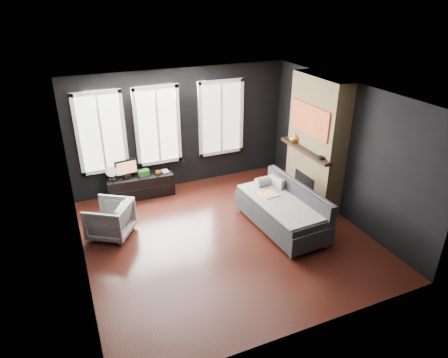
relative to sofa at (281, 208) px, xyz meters
name	(u,v)px	position (x,y,z in m)	size (l,w,h in m)	color
floor	(225,236)	(-1.10, 0.13, -0.44)	(5.00, 5.00, 0.00)	black
ceiling	(226,94)	(-1.10, 0.13, 2.26)	(5.00, 5.00, 0.00)	white
wall_back	(181,129)	(-1.10, 2.63, 0.91)	(5.00, 0.02, 2.70)	black
wall_left	(74,199)	(-3.60, 0.13, 0.91)	(0.02, 5.00, 2.70)	black
wall_right	(343,150)	(1.40, 0.13, 0.91)	(0.02, 5.00, 2.70)	black
windows	(159,85)	(-1.55, 2.59, 1.94)	(4.00, 0.16, 1.76)	white
fireplace	(316,142)	(1.20, 0.73, 0.91)	(0.70, 1.62, 2.70)	#93724C
sofa	(281,208)	(0.00, 0.00, 0.00)	(1.01, 2.03, 0.87)	black
stripe_pillow	(276,186)	(0.19, 0.53, 0.19)	(0.09, 0.38, 0.38)	gray
armchair	(110,218)	(-3.05, 1.03, -0.06)	(0.73, 0.68, 0.75)	silver
media_console	(141,186)	(-2.18, 2.37, -0.19)	(1.44, 0.45, 0.49)	black
monitor	(126,167)	(-2.45, 2.42, 0.28)	(0.50, 0.11, 0.45)	black
desk_fan	(112,173)	(-2.77, 2.37, 0.23)	(0.24, 0.24, 0.34)	#9A9A9A
mug	(158,172)	(-1.79, 2.28, 0.12)	(0.11, 0.09, 0.11)	#C65816
book	(162,168)	(-1.68, 2.37, 0.16)	(0.14, 0.02, 0.20)	#A49583
storage_box	(144,173)	(-2.09, 2.36, 0.12)	(0.23, 0.15, 0.13)	#236525
mantel_vase	(294,138)	(0.95, 1.18, 0.89)	(0.20, 0.21, 0.20)	orange
mantel_clock	(321,158)	(0.95, 0.18, 0.82)	(0.13, 0.13, 0.04)	black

